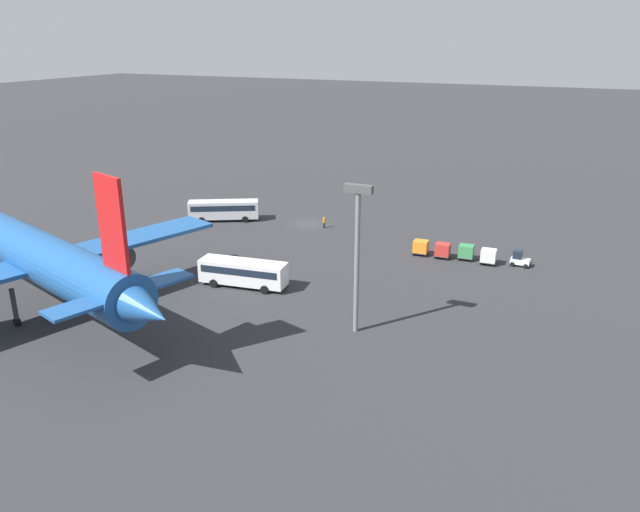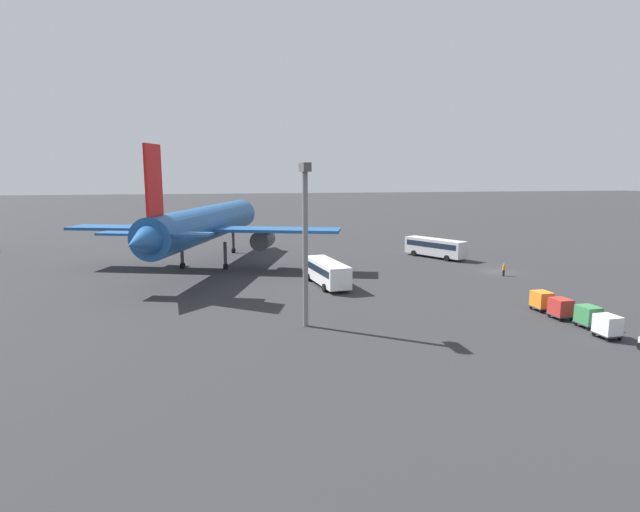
% 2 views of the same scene
% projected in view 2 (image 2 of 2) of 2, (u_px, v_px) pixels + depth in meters
% --- Properties ---
extents(ground_plane, '(600.00, 600.00, 0.00)m').
position_uv_depth(ground_plane, '(497.00, 271.00, 73.38)').
color(ground_plane, '#2D2D30').
extents(airplane, '(47.13, 40.57, 17.61)m').
position_uv_depth(airplane, '(206.00, 224.00, 75.61)').
color(airplane, '#1E5193').
rests_on(airplane, ground).
extents(shuttle_bus_near, '(11.03, 7.65, 3.23)m').
position_uv_depth(shuttle_bus_near, '(435.00, 246.00, 85.07)').
color(shuttle_bus_near, silver).
rests_on(shuttle_bus_near, ground).
extents(shuttle_bus_far, '(10.78, 4.12, 3.14)m').
position_uv_depth(shuttle_bus_far, '(327.00, 271.00, 63.93)').
color(shuttle_bus_far, white).
rests_on(shuttle_bus_far, ground).
extents(worker_person, '(0.38, 0.38, 1.74)m').
position_uv_depth(worker_person, '(504.00, 270.00, 69.97)').
color(worker_person, '#1E1E2D').
rests_on(worker_person, ground).
extents(cargo_cart_white, '(2.06, 1.76, 2.06)m').
position_uv_depth(cargo_cart_white, '(608.00, 325.00, 43.40)').
color(cargo_cart_white, '#38383D').
rests_on(cargo_cart_white, ground).
extents(cargo_cart_green, '(2.06, 1.76, 2.06)m').
position_uv_depth(cargo_cart_green, '(588.00, 315.00, 46.44)').
color(cargo_cart_green, '#38383D').
rests_on(cargo_cart_green, ground).
extents(cargo_cart_red, '(2.06, 1.76, 2.06)m').
position_uv_depth(cargo_cart_red, '(561.00, 307.00, 49.23)').
color(cargo_cart_red, '#38383D').
rests_on(cargo_cart_red, ground).
extents(cargo_cart_orange, '(2.06, 1.76, 2.06)m').
position_uv_depth(cargo_cart_orange, '(542.00, 300.00, 52.15)').
color(cargo_cart_orange, '#38383D').
rests_on(cargo_cart_orange, ground).
extents(light_pole, '(2.80, 0.70, 15.20)m').
position_uv_depth(light_pole, '(305.00, 226.00, 45.58)').
color(light_pole, slate).
rests_on(light_pole, ground).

